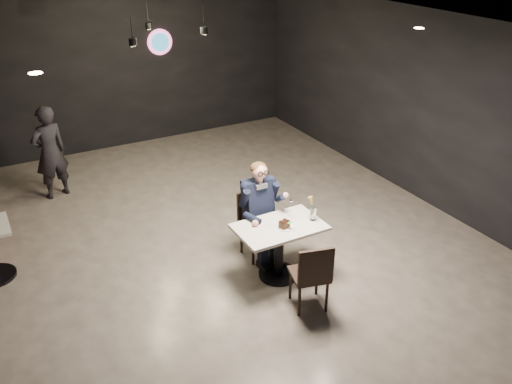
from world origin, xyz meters
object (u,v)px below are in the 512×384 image
main_table (279,251)px  seated_man (258,209)px  passerby (50,153)px  chair_far (258,226)px  sundae_glass (313,214)px  chair_near (309,273)px

main_table → seated_man: bearing=90.0°
seated_man → passerby: bearing=123.1°
chair_far → main_table: bearing=-90.0°
main_table → passerby: size_ratio=0.70×
sundae_glass → chair_far: bearing=125.5°
chair_near → chair_far: bearing=104.5°
seated_man → sundae_glass: seated_man is taller
main_table → seated_man: (-0.00, 0.55, 0.34)m
chair_far → seated_man: seated_man is taller
seated_man → sundae_glass: 0.78m
chair_near → main_table: bearing=104.5°
main_table → passerby: bearing=119.1°
main_table → seated_man: 0.65m
seated_man → passerby: passerby is taller
chair_near → passerby: bearing=129.6°
chair_near → passerby: passerby is taller
chair_near → sundae_glass: bearing=68.2°
main_table → seated_man: seated_man is taller
chair_far → chair_near: bearing=-90.0°
chair_far → passerby: passerby is taller
main_table → sundae_glass: (0.45, -0.08, 0.46)m
chair_near → passerby: 4.92m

